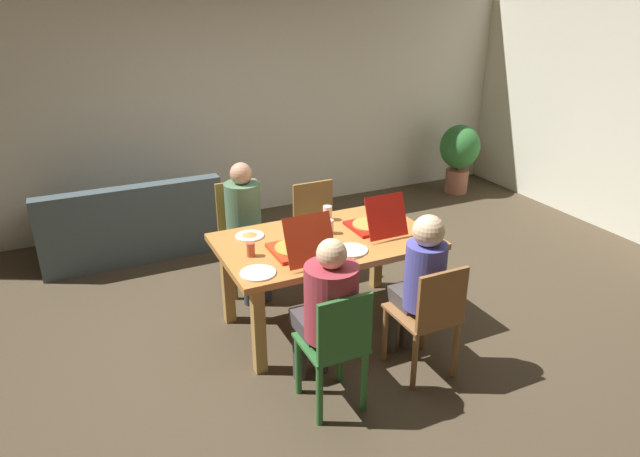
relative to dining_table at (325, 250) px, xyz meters
The scene contains 22 objects.
ground_plane 0.67m from the dining_table, ahead, with size 20.00×20.00×0.00m, color #4A3D2C.
back_wall 2.89m from the dining_table, 90.00° to the left, with size 7.76×0.12×2.84m, color silver.
side_wall_right 4.04m from the dining_table, 12.19° to the left, with size 0.12×4.75×2.84m, color silver.
dining_table is the anchor object (origin of this frame).
chair_0 1.05m from the dining_table, 112.31° to the left, with size 0.40×0.40×0.99m.
person_0 0.91m from the dining_table, 115.72° to the left, with size 0.32×0.51×1.21m.
chair_1 1.06m from the dining_table, 112.06° to the right, with size 0.39×0.41×0.90m.
person_1 0.93m from the dining_table, 115.15° to the right, with size 0.35×0.55×1.21m.
chair_2 1.01m from the dining_table, 69.12° to the right, with size 0.41×0.45×0.90m.
person_2 0.87m from the dining_table, 65.73° to the right, with size 0.29×0.47×1.22m.
chair_3 0.99m from the dining_table, 68.71° to the left, with size 0.43×0.39×0.89m.
pizza_box_0 0.46m from the dining_table, ahead, with size 0.34×0.47×0.35m.
pizza_box_1 0.37m from the dining_table, 151.97° to the right, with size 0.36×0.51×0.37m.
plate_0 0.61m from the dining_table, 150.64° to the left, with size 0.23×0.23×0.03m.
plate_1 0.31m from the dining_table, 74.69° to the right, with size 0.25×0.25×0.01m.
plate_2 0.77m from the dining_table, 153.99° to the right, with size 0.25×0.25×0.01m.
plate_3 0.30m from the dining_table, 114.36° to the left, with size 0.24×0.24×0.03m.
drinking_glass_0 0.20m from the dining_table, 48.42° to the left, with size 0.07×0.07×0.12m, color silver.
drinking_glass_1 0.43m from the dining_table, 61.76° to the left, with size 0.08×0.08×0.12m, color silver.
drinking_glass_2 0.65m from the dining_table, behind, with size 0.06×0.06×0.11m, color #B74F34.
couch 2.48m from the dining_table, 120.41° to the left, with size 1.79×0.79×0.82m.
potted_plant 3.78m from the dining_table, 35.66° to the left, with size 0.53×0.53×0.93m.
Camera 1 is at (-1.78, -3.66, 2.61)m, focal length 31.75 mm.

